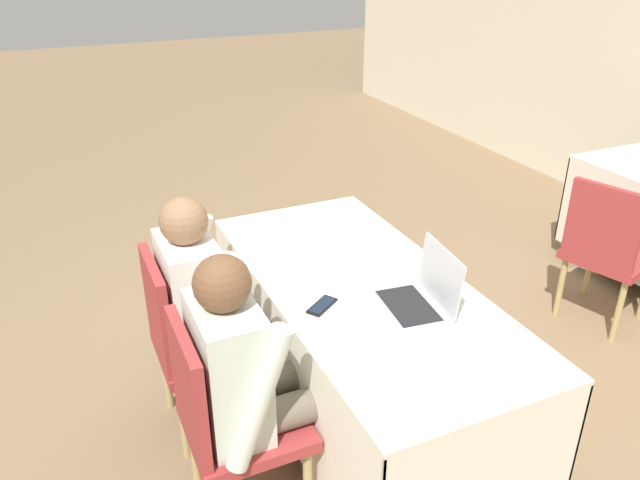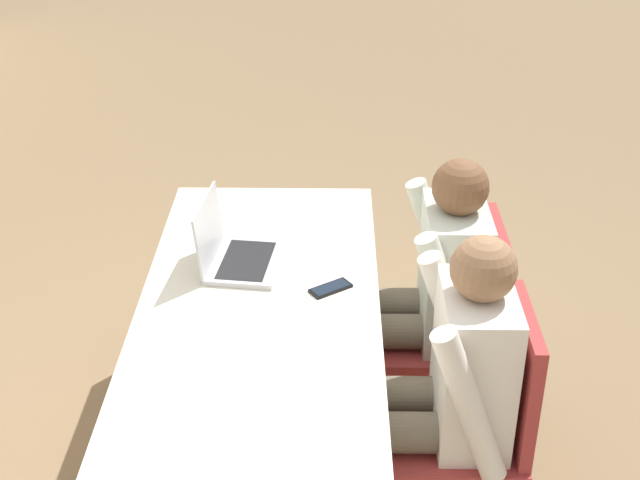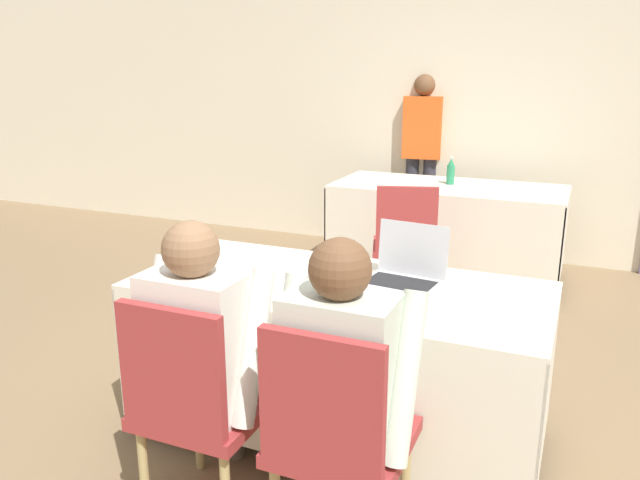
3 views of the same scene
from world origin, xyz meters
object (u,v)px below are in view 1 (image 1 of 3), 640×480
at_px(cell_phone, 322,306).
at_px(laptop, 418,298).
at_px(chair_near_left, 190,338).
at_px(person_white_shirt, 250,375).
at_px(chair_far_spare, 607,248).
at_px(person_checkered_shirt, 210,302).
at_px(chair_near_right, 226,416).

bearing_deg(cell_phone, laptop, 29.69).
xyz_separation_m(chair_near_left, person_white_shirt, (0.55, 0.10, 0.16)).
relative_size(laptop, chair_far_spare, 0.39).
distance_m(chair_near_left, person_checkered_shirt, 0.19).
bearing_deg(chair_far_spare, cell_phone, 80.34).
distance_m(chair_far_spare, person_checkered_shirt, 2.28).
xyz_separation_m(chair_far_spare, person_checkered_shirt, (-0.11, -2.27, 0.16)).
bearing_deg(chair_near_left, person_checkered_shirt, -90.00).
bearing_deg(person_white_shirt, person_checkered_shirt, 0.00).
distance_m(chair_near_right, person_checkered_shirt, 0.58).
xyz_separation_m(chair_near_right, person_checkered_shirt, (-0.55, 0.10, 0.16)).
bearing_deg(chair_near_right, cell_phone, -69.59).
height_order(chair_near_right, person_white_shirt, person_white_shirt).
bearing_deg(person_checkered_shirt, chair_near_right, 169.35).
height_order(chair_near_left, person_white_shirt, person_white_shirt).
bearing_deg(chair_near_left, person_white_shirt, -169.35).
xyz_separation_m(cell_phone, person_white_shirt, (0.18, -0.37, -0.10)).
distance_m(chair_near_right, chair_far_spare, 2.41).
height_order(chair_far_spare, person_checkered_shirt, person_checkered_shirt).
relative_size(laptop, person_checkered_shirt, 0.30).
bearing_deg(person_checkered_shirt, laptop, -126.91).
relative_size(cell_phone, chair_far_spare, 0.18).
distance_m(laptop, person_white_shirt, 0.73).
distance_m(laptop, cell_phone, 0.38).
bearing_deg(chair_near_left, chair_far_spare, -92.76).
distance_m(laptop, chair_far_spare, 1.64).
bearing_deg(person_white_shirt, chair_far_spare, -79.20).
distance_m(laptop, person_checkered_shirt, 0.90).
bearing_deg(laptop, chair_near_right, -82.59).
relative_size(chair_near_left, chair_near_right, 1.00).
relative_size(laptop, cell_phone, 2.22).
bearing_deg(laptop, person_checkered_shirt, -120.24).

